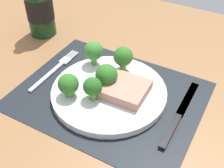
{
  "coord_description": "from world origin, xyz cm",
  "views": [
    {
      "loc": [
        24.99,
        -43.5,
        46.38
      ],
      "look_at": [
        -0.32,
        2.02,
        1.9
      ],
      "focal_mm": 46.23,
      "sensor_mm": 36.0,
      "label": 1
    }
  ],
  "objects_px": {
    "plate": "(109,92)",
    "knife": "(178,117)",
    "fork": "(55,69)",
    "wine_bottle": "(39,3)",
    "steak": "(122,88)"
  },
  "relations": [
    {
      "from": "plate",
      "to": "steak",
      "type": "height_order",
      "value": "steak"
    },
    {
      "from": "fork",
      "to": "knife",
      "type": "height_order",
      "value": "knife"
    },
    {
      "from": "plate",
      "to": "fork",
      "type": "relative_size",
      "value": 1.4
    },
    {
      "from": "steak",
      "to": "knife",
      "type": "bearing_deg",
      "value": -0.69
    },
    {
      "from": "plate",
      "to": "knife",
      "type": "xyz_separation_m",
      "value": [
        0.17,
        0.01,
        -0.0
      ]
    },
    {
      "from": "fork",
      "to": "steak",
      "type": "bearing_deg",
      "value": -2.95
    },
    {
      "from": "fork",
      "to": "wine_bottle",
      "type": "relative_size",
      "value": 0.66
    },
    {
      "from": "fork",
      "to": "knife",
      "type": "relative_size",
      "value": 0.83
    },
    {
      "from": "knife",
      "to": "wine_bottle",
      "type": "xyz_separation_m",
      "value": [
        -0.49,
        0.15,
        0.09
      ]
    },
    {
      "from": "knife",
      "to": "wine_bottle",
      "type": "bearing_deg",
      "value": 162.94
    },
    {
      "from": "knife",
      "to": "plate",
      "type": "bearing_deg",
      "value": -178.58
    },
    {
      "from": "steak",
      "to": "knife",
      "type": "relative_size",
      "value": 0.5
    },
    {
      "from": "wine_bottle",
      "to": "fork",
      "type": "bearing_deg",
      "value": -42.29
    },
    {
      "from": "fork",
      "to": "knife",
      "type": "xyz_separation_m",
      "value": [
        0.34,
        -0.01,
        0.0
      ]
    },
    {
      "from": "plate",
      "to": "fork",
      "type": "distance_m",
      "value": 0.17
    }
  ]
}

